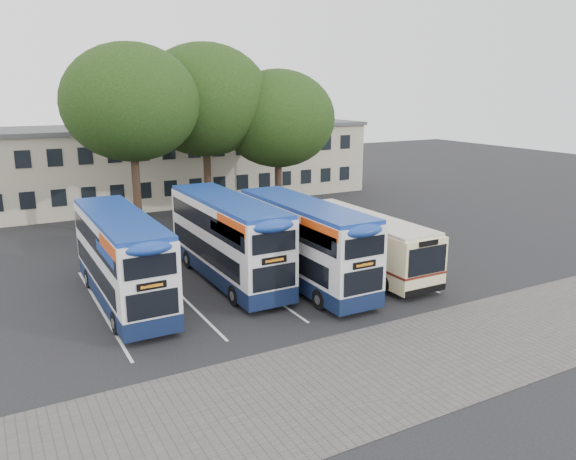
# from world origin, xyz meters

# --- Properties ---
(ground) EXTENTS (120.00, 120.00, 0.00)m
(ground) POSITION_xyz_m (0.00, 0.00, 0.00)
(ground) COLOR black
(ground) RESTS_ON ground
(paving_strip) EXTENTS (40.00, 6.00, 0.01)m
(paving_strip) POSITION_xyz_m (-2.00, -5.00, 0.01)
(paving_strip) COLOR #595654
(paving_strip) RESTS_ON ground
(bay_lines) EXTENTS (14.12, 11.00, 0.01)m
(bay_lines) POSITION_xyz_m (-3.75, 5.00, 0.01)
(bay_lines) COLOR silver
(bay_lines) RESTS_ON ground
(depot_building) EXTENTS (32.40, 8.40, 6.20)m
(depot_building) POSITION_xyz_m (0.00, 26.99, 3.15)
(depot_building) COLOR #B4A991
(depot_building) RESTS_ON ground
(lamp_post) EXTENTS (0.25, 1.05, 9.06)m
(lamp_post) POSITION_xyz_m (6.00, 19.97, 5.08)
(lamp_post) COLOR gray
(lamp_post) RESTS_ON ground
(tree_left) EXTENTS (8.28, 8.28, 11.80)m
(tree_left) POSITION_xyz_m (-6.17, 16.37, 8.26)
(tree_left) COLOR black
(tree_left) RESTS_ON ground
(tree_mid) EXTENTS (8.88, 8.88, 12.12)m
(tree_mid) POSITION_xyz_m (-0.71, 18.41, 8.33)
(tree_mid) COLOR black
(tree_mid) RESTS_ON ground
(tree_right) EXTENTS (8.00, 8.00, 10.44)m
(tree_right) POSITION_xyz_m (4.18, 17.09, 7.03)
(tree_right) COLOR black
(tree_right) RESTS_ON ground
(bus_dd_left) EXTENTS (2.30, 9.47, 3.94)m
(bus_dd_left) POSITION_xyz_m (-9.67, 5.29, 2.17)
(bus_dd_left) COLOR #111D3E
(bus_dd_left) RESTS_ON ground
(bus_dd_mid) EXTENTS (2.37, 9.77, 4.07)m
(bus_dd_mid) POSITION_xyz_m (-4.53, 5.85, 2.24)
(bus_dd_mid) COLOR #111D3E
(bus_dd_mid) RESTS_ON ground
(bus_dd_right) EXTENTS (2.31, 9.55, 3.97)m
(bus_dd_right) POSITION_xyz_m (-1.58, 3.64, 2.19)
(bus_dd_right) COLOR #111D3E
(bus_dd_right) RESTS_ON ground
(bus_single) EXTENTS (2.45, 9.62, 2.87)m
(bus_single) POSITION_xyz_m (2.10, 4.08, 1.62)
(bus_single) COLOR #F9E6A6
(bus_single) RESTS_ON ground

